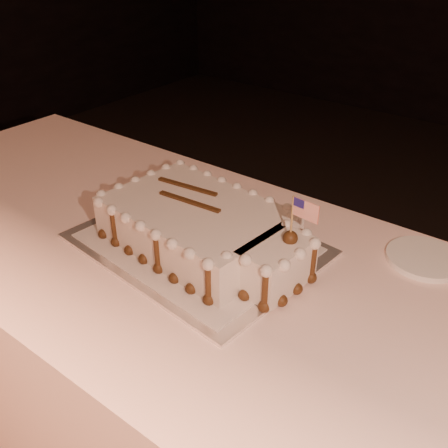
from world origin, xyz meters
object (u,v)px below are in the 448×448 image
Objects in this scene: cake_board at (197,244)px; side_plate at (424,258)px; banquet_table at (244,398)px; sheet_cake at (205,229)px.

cake_board is 0.51m from side_plate.
side_plate is (0.44, 0.26, 0.00)m from cake_board.
sheet_cake is (-0.14, 0.03, 0.43)m from banquet_table.
sheet_cake is at bearing 168.64° from banquet_table.
banquet_table is 0.41m from cake_board.
sheet_cake is 3.13× the size of side_plate.
side_plate is (0.27, 0.29, 0.38)m from banquet_table.
banquet_table is 4.62× the size of sheet_cake.
cake_board reaches higher than banquet_table.
banquet_table is at bearing -11.36° from sheet_cake.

